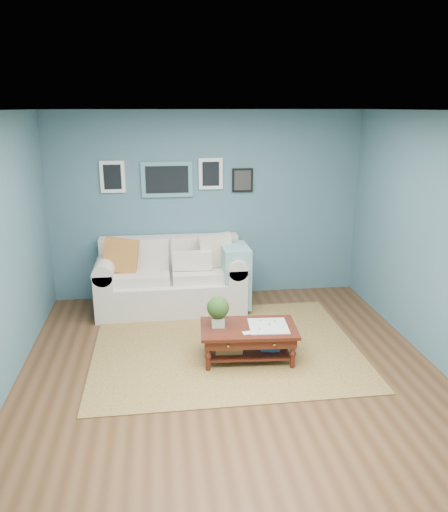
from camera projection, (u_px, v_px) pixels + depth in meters
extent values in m
plane|color=brown|center=(232.00, 377.00, 5.25)|extent=(5.00, 5.00, 0.00)
plane|color=white|center=(234.00, 111.00, 4.47)|extent=(5.00, 5.00, 0.00)
cube|color=#456875|center=(207.00, 206.00, 7.23)|extent=(4.50, 0.02, 2.70)
cube|color=#456875|center=(307.00, 396.00, 2.48)|extent=(4.50, 0.02, 2.70)
cube|color=#456875|center=(448.00, 246.00, 5.14)|extent=(0.02, 5.00, 2.70)
cube|color=slate|center=(167.00, 179.00, 7.02)|extent=(0.72, 0.03, 0.50)
cube|color=black|center=(167.00, 180.00, 7.00)|extent=(0.60, 0.01, 0.38)
cube|color=white|center=(113.00, 177.00, 6.91)|extent=(0.34, 0.03, 0.44)
cube|color=white|center=(211.00, 174.00, 7.08)|extent=(0.34, 0.03, 0.44)
cube|color=black|center=(242.00, 180.00, 7.17)|extent=(0.30, 0.03, 0.34)
cube|color=brown|center=(225.00, 347.00, 5.89)|extent=(3.06, 2.45, 0.01)
cube|color=silver|center=(171.00, 293.00, 7.00)|extent=(1.51, 0.93, 0.45)
cube|color=silver|center=(170.00, 253.00, 7.20)|extent=(1.97, 0.23, 0.51)
cube|color=silver|center=(107.00, 289.00, 6.86)|extent=(0.25, 0.93, 0.66)
cube|color=silver|center=(233.00, 283.00, 7.08)|extent=(0.25, 0.93, 0.66)
cylinder|color=silver|center=(105.00, 266.00, 6.76)|extent=(0.28, 0.93, 0.28)
cylinder|color=silver|center=(233.00, 261.00, 6.99)|extent=(0.28, 0.93, 0.28)
cube|color=silver|center=(141.00, 276.00, 6.80)|extent=(0.76, 0.59, 0.14)
cube|color=silver|center=(200.00, 274.00, 6.91)|extent=(0.76, 0.59, 0.14)
cube|color=silver|center=(141.00, 252.00, 7.01)|extent=(0.76, 0.13, 0.38)
cube|color=silver|center=(198.00, 250.00, 7.11)|extent=(0.76, 0.13, 0.38)
cube|color=orange|center=(121.00, 255.00, 6.69)|extent=(0.51, 0.18, 0.50)
cube|color=#F4E7CD|center=(216.00, 250.00, 6.93)|extent=(0.50, 0.19, 0.49)
cube|color=beige|center=(192.00, 261.00, 6.79)|extent=(0.53, 0.13, 0.25)
cube|color=#84B7B9|center=(235.00, 275.00, 6.91)|extent=(0.36, 0.58, 0.85)
cube|color=#38160A|center=(248.00, 328.00, 5.52)|extent=(1.10, 0.69, 0.04)
cube|color=#38160A|center=(248.00, 334.00, 5.54)|extent=(1.03, 0.62, 0.11)
cube|color=#38160A|center=(248.00, 351.00, 5.60)|extent=(0.93, 0.52, 0.02)
sphere|color=gold|center=(228.00, 346.00, 5.26)|extent=(0.03, 0.03, 0.03)
sphere|color=gold|center=(274.00, 345.00, 5.28)|extent=(0.03, 0.03, 0.03)
cylinder|color=#38160A|center=(208.00, 356.00, 5.33)|extent=(0.05, 0.05, 0.36)
cylinder|color=#38160A|center=(293.00, 353.00, 5.38)|extent=(0.05, 0.05, 0.36)
cylinder|color=#38160A|center=(207.00, 336.00, 5.78)|extent=(0.05, 0.05, 0.36)
cylinder|color=#38160A|center=(285.00, 334.00, 5.83)|extent=(0.05, 0.05, 0.36)
cube|color=beige|center=(218.00, 321.00, 5.52)|extent=(0.15, 0.15, 0.11)
sphere|color=#264615|center=(218.00, 307.00, 5.48)|extent=(0.25, 0.25, 0.25)
cube|color=silver|center=(268.00, 326.00, 5.53)|extent=(0.45, 0.45, 0.01)
cube|color=olive|center=(229.00, 344.00, 5.56)|extent=(0.31, 0.23, 0.18)
cube|color=#255793|center=(270.00, 345.00, 5.62)|extent=(0.22, 0.17, 0.10)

